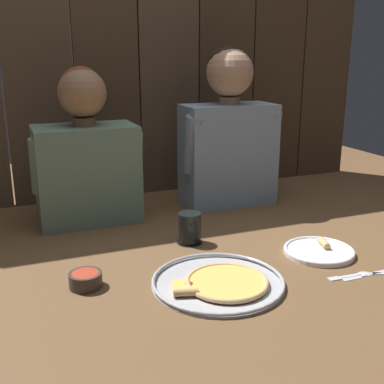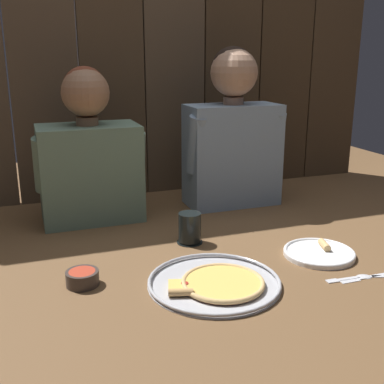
{
  "view_description": "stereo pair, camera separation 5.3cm",
  "coord_description": "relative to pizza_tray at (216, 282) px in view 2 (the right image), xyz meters",
  "views": [
    {
      "loc": [
        -0.57,
        -1.27,
        0.61
      ],
      "look_at": [
        -0.02,
        0.1,
        0.18
      ],
      "focal_mm": 44.57,
      "sensor_mm": 36.0,
      "label": 1
    },
    {
      "loc": [
        -0.52,
        -1.29,
        0.61
      ],
      "look_at": [
        -0.02,
        0.1,
        0.18
      ],
      "focal_mm": 44.57,
      "sensor_mm": 36.0,
      "label": 2
    }
  ],
  "objects": [
    {
      "name": "table_knife",
      "position": [
        0.41,
        -0.1,
        -0.01
      ],
      "size": [
        0.16,
        0.02,
        0.01
      ],
      "color": "silver",
      "rests_on": "ground"
    },
    {
      "name": "table_spoon",
      "position": [
        0.44,
        -0.1,
        -0.01
      ],
      "size": [
        0.14,
        0.07,
        0.01
      ],
      "color": "silver",
      "rests_on": "ground"
    },
    {
      "name": "dinner_plate",
      "position": [
        0.38,
        0.08,
        -0.0
      ],
      "size": [
        0.22,
        0.22,
        0.03
      ],
      "color": "white",
      "rests_on": "ground"
    },
    {
      "name": "ground_plane",
      "position": [
        0.06,
        0.2,
        -0.01
      ],
      "size": [
        3.2,
        3.2,
        0.0
      ],
      "primitive_type": "plane",
      "color": "brown"
    },
    {
      "name": "table_fork",
      "position": [
        0.35,
        -0.09,
        -0.01
      ],
      "size": [
        0.13,
        0.02,
        0.01
      ],
      "color": "silver",
      "rests_on": "ground"
    },
    {
      "name": "dipping_bowl",
      "position": [
        -0.34,
        0.13,
        0.01
      ],
      "size": [
        0.09,
        0.09,
        0.04
      ],
      "color": "#3D332D",
      "rests_on": "ground"
    },
    {
      "name": "drinking_glass",
      "position": [
        0.03,
        0.32,
        0.04
      ],
      "size": [
        0.09,
        0.09,
        0.1
      ],
      "color": "black",
      "rests_on": "ground"
    },
    {
      "name": "wooden_backdrop_wall",
      "position": [
        0.06,
        0.96,
        0.64
      ],
      "size": [
        2.19,
        0.03,
        1.29
      ],
      "color": "brown",
      "rests_on": "ground"
    },
    {
      "name": "diner_left",
      "position": [
        -0.23,
        0.67,
        0.24
      ],
      "size": [
        0.4,
        0.22,
        0.57
      ],
      "color": "slate",
      "rests_on": "ground"
    },
    {
      "name": "diner_right",
      "position": [
        0.35,
        0.67,
        0.29
      ],
      "size": [
        0.41,
        0.2,
        0.64
      ],
      "color": "#849EB7",
      "rests_on": "ground"
    },
    {
      "name": "pizza_tray",
      "position": [
        0.0,
        0.0,
        0.0
      ],
      "size": [
        0.37,
        0.37,
        0.03
      ],
      "color": "#B2B2B7",
      "rests_on": "ground"
    }
  ]
}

